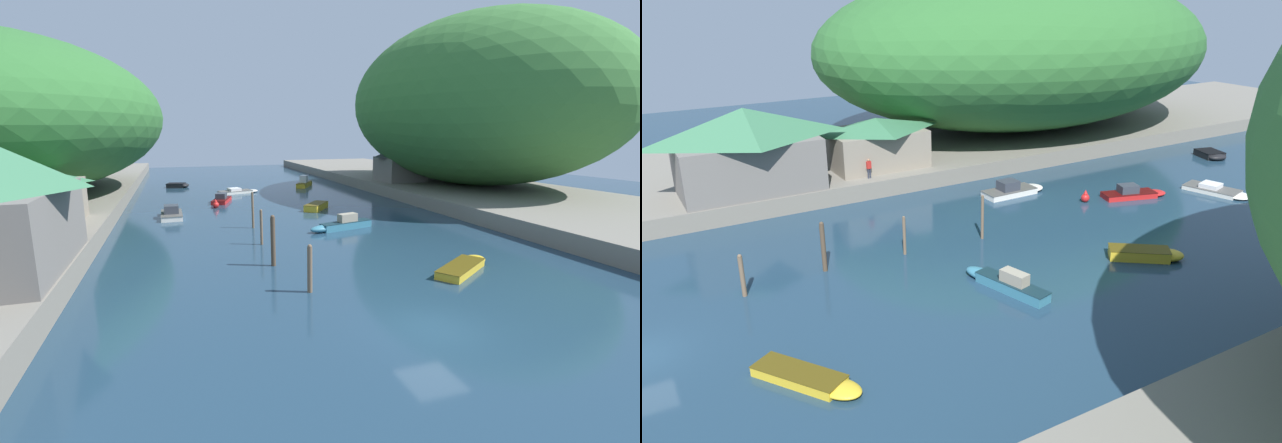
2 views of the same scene
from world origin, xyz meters
TOP-DOWN VIEW (x-y plane):
  - water_surface at (0.00, 30.00)m, footprint 130.00×130.00m
  - right_bank at (26.69, 30.00)m, footprint 22.00×120.00m
  - hillside_left at (-27.79, 42.59)m, footprint 33.37×46.71m
  - hillside_right at (27.79, 33.59)m, footprint 29.57×41.40m
  - boathouse_shed at (-19.96, 21.43)m, footprint 5.72×8.83m
  - right_bank_cottage at (20.45, 40.00)m, footprint 6.12×6.39m
  - boat_open_rowboat at (6.41, 6.39)m, footprint 5.47×4.29m
  - boat_yellow_tender at (-10.77, 29.96)m, footprint 2.05×5.75m
  - boat_near_quay at (4.61, 29.65)m, footprint 4.12×4.70m
  - boat_cabin_cruiser at (-9.74, 54.13)m, footprint 3.61×2.81m
  - boat_red_skiff at (-1.88, 45.03)m, footprint 5.96×3.52m
  - boat_navy_launch at (3.19, 19.20)m, footprint 6.21×2.55m
  - boat_mid_channel at (-4.89, 38.14)m, footprint 3.19×5.85m
  - boat_moored_right at (9.05, 49.36)m, footprint 4.30×6.07m
  - mooring_post_nearest at (-3.80, 5.84)m, footprint 0.27×0.27m
  - mooring_post_second at (-4.62, 10.96)m, footprint 0.30×0.30m
  - mooring_post_middle at (-4.31, 16.37)m, footprint 0.20×0.20m
  - mooring_post_fourth at (-3.92, 22.25)m, footprint 0.21×0.21m
  - channel_buoy_near at (-6.09, 33.75)m, footprint 0.70×0.70m
  - person_on_quay at (-16.99, 19.37)m, footprint 0.25×0.39m

SIDE VIEW (x-z plane):
  - water_surface at x=0.00m, z-range 0.00..0.00m
  - boat_red_skiff at x=-1.88m, z-range -0.13..0.61m
  - boat_open_rowboat at x=6.41m, z-range 0.00..0.49m
  - boat_cabin_cruiser at x=-9.74m, z-range 0.00..0.65m
  - boat_mid_channel at x=-4.89m, z-range -0.23..0.90m
  - boat_near_quay at x=4.61m, z-range 0.00..0.71m
  - boat_yellow_tender at x=-10.77m, z-range -0.26..1.03m
  - channel_buoy_near at x=-6.09m, z-range -0.12..0.93m
  - boat_navy_launch at x=3.19m, z-range -0.25..1.09m
  - boat_moored_right at x=9.05m, z-range -0.36..1.42m
  - right_bank at x=26.69m, z-range 0.00..1.46m
  - mooring_post_nearest at x=-3.80m, z-range 0.01..2.64m
  - mooring_post_middle at x=-4.31m, z-range 0.01..2.71m
  - mooring_post_fourth at x=-3.92m, z-range 0.01..3.25m
  - mooring_post_second at x=-4.62m, z-range 0.01..3.30m
  - person_on_quay at x=-16.99m, z-range 1.59..3.28m
  - boathouse_shed at x=-19.96m, z-range 1.53..5.90m
  - right_bank_cottage at x=20.45m, z-range 1.55..6.65m
  - hillside_left at x=-27.79m, z-range 1.46..18.59m
  - hillside_right at x=27.79m, z-range 1.46..22.80m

